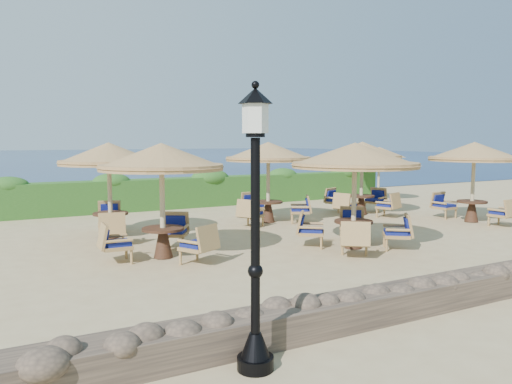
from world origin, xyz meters
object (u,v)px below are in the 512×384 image
cafe_set_3 (109,166)px  cafe_set_4 (268,165)px  cafe_set_2 (474,161)px  cafe_set_5 (362,165)px  extra_parasol (379,152)px  cafe_set_0 (162,175)px  lamp_post (255,241)px  cafe_set_1 (355,173)px

cafe_set_3 → cafe_set_4: (5.15, 0.21, -0.08)m
cafe_set_2 → cafe_set_5: bearing=125.2°
extra_parasol → cafe_set_5: 4.46m
extra_parasol → cafe_set_3: 12.76m
extra_parasol → cafe_set_2: size_ratio=0.83×
cafe_set_0 → lamp_post: bearing=-97.2°
cafe_set_0 → cafe_set_2: bearing=0.5°
cafe_set_2 → cafe_set_5: (-2.15, 3.04, -0.20)m
cafe_set_0 → cafe_set_3: bearing=100.5°
cafe_set_2 → cafe_set_4: bearing=152.6°
extra_parasol → cafe_set_0: size_ratio=0.84×
cafe_set_0 → cafe_set_5: size_ratio=1.00×
lamp_post → cafe_set_3: 9.00m
lamp_post → cafe_set_1: 7.13m
cafe_set_0 → cafe_set_4: (4.60, 3.21, -0.01)m
extra_parasol → cafe_set_3: (-12.40, -3.01, -0.17)m
extra_parasol → cafe_set_5: size_ratio=0.84×
lamp_post → extra_parasol: bearing=43.6°
cafe_set_5 → cafe_set_4: bearing=178.9°
cafe_set_3 → cafe_set_5: bearing=0.8°
lamp_post → cafe_set_2: bearing=28.2°
cafe_set_2 → cafe_set_3: (-11.16, 2.91, -0.04)m
cafe_set_1 → cafe_set_0: bearing=164.7°
extra_parasol → cafe_set_2: bearing=-101.8°
lamp_post → cafe_set_5: size_ratio=1.15×
cafe_set_0 → cafe_set_1: bearing=-15.3°
cafe_set_3 → cafe_set_5: (9.01, 0.13, -0.17)m
cafe_set_0 → cafe_set_1: (4.55, -1.25, -0.02)m
cafe_set_3 → cafe_set_2: bearing=-14.6°
lamp_post → cafe_set_4: 10.65m
cafe_set_1 → lamp_post: bearing=-138.2°
cafe_set_4 → cafe_set_2: bearing=-27.4°
extra_parasol → cafe_set_3: size_ratio=0.84×
lamp_post → cafe_set_0: 6.05m
cafe_set_2 → cafe_set_3: bearing=165.4°
cafe_set_1 → cafe_set_3: 6.64m
extra_parasol → cafe_set_0: cafe_set_0 is taller
lamp_post → cafe_set_0: (0.76, 5.99, 0.37)m
extra_parasol → cafe_set_0: (-11.84, -6.01, -0.24)m
cafe_set_3 → lamp_post: bearing=-91.3°
lamp_post → cafe_set_5: 12.97m
cafe_set_1 → cafe_set_3: (-5.11, 4.25, 0.09)m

